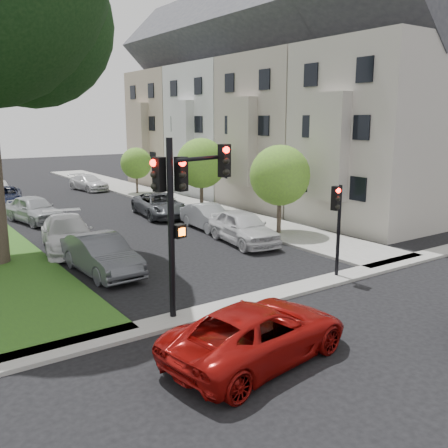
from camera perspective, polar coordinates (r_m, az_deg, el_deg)
ground at (r=15.87m, az=10.49°, el=-10.20°), size 140.00×140.00×0.00m
sidewalk_right at (r=38.83m, az=-7.80°, el=3.18°), size 3.50×44.00×0.12m
sidewalk_cross at (r=17.21m, az=5.75°, el=-8.05°), size 60.00×1.00×0.12m
house_a at (r=29.38m, az=17.35°, el=13.40°), size 7.70×7.55×15.97m
house_b at (r=34.55m, az=7.28°, el=13.55°), size 7.70×7.55×15.97m
house_c at (r=40.45m, az=-0.02°, el=13.41°), size 7.70×7.55×15.97m
house_d at (r=46.81m, az=-5.39°, el=13.16°), size 7.70×7.55×15.97m
small_tree_a at (r=25.65m, az=6.41°, el=5.53°), size 3.10×3.10×4.64m
small_tree_b at (r=31.67m, az=-2.61°, el=6.94°), size 3.16×3.16×4.74m
small_tree_c at (r=40.22m, az=-10.00°, el=6.85°), size 2.46×2.46×3.70m
traffic_signal_main at (r=14.58m, az=-4.73°, el=3.25°), size 2.65×0.80×5.42m
traffic_signal_secondary at (r=18.82m, az=12.81°, el=1.09°), size 0.48×0.39×3.56m
car_cross_near at (r=12.73m, az=3.93°, el=-12.27°), size 5.48×3.17×1.44m
car_parked_0 at (r=24.02m, az=2.18°, el=-0.37°), size 2.51×4.92×1.61m
car_parked_1 at (r=27.16m, az=-1.85°, el=0.82°), size 1.71×4.20×1.35m
car_parked_2 at (r=30.96m, az=-7.33°, el=2.17°), size 3.06×5.41×1.43m
car_parked_4 at (r=43.47m, az=-15.22°, el=4.58°), size 2.47×4.67×1.29m
car_parked_5 at (r=19.93m, az=-13.86°, el=-3.42°), size 1.84×4.71×1.53m
car_parked_6 at (r=23.95m, az=-17.45°, el=-1.04°), size 3.18×5.62×1.53m
car_parked_7 at (r=30.87m, az=-20.87°, el=1.59°), size 2.72×4.89×1.57m
car_parked_8 at (r=37.43m, az=-23.75°, el=2.88°), size 3.09×5.15×1.34m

